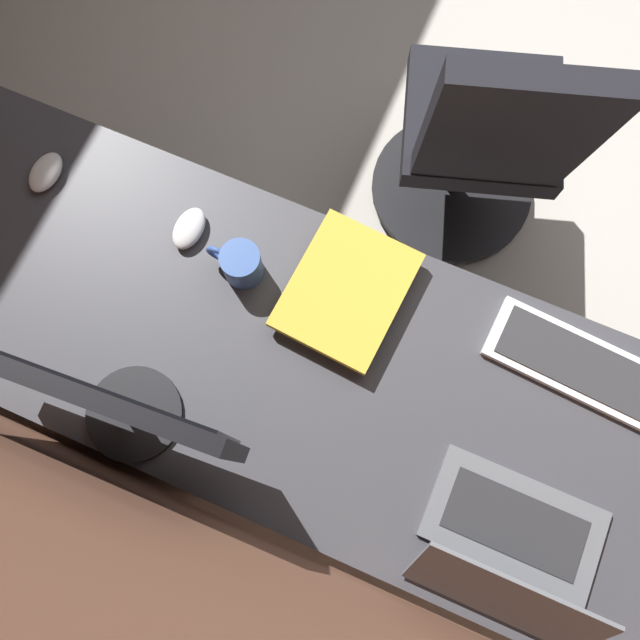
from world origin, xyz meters
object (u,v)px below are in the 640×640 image
Objects in this scene: book_stack_near at (348,290)px; coffee_mug at (241,264)px; drawer_pedestal at (202,355)px; laptop_leftmost at (511,552)px; mouse_spare at (46,172)px; keyboard_main at (586,368)px; office_chair at (481,145)px; mouse_main at (189,228)px; monitor_primary at (95,398)px.

coffee_mug is at bearing 10.00° from book_stack_near.
laptop_leftmost is at bearing 169.00° from drawer_pedestal.
book_stack_near is (-0.74, -0.01, 0.01)m from mouse_spare.
laptop_leftmost reaches higher than keyboard_main.
office_chair is (-0.39, -0.68, -0.32)m from coffee_mug.
laptop_leftmost is 3.32× the size of mouse_main.
laptop_leftmost is at bearing 84.66° from keyboard_main.
coffee_mug is at bearing 176.34° from mouse_spare.
laptop_leftmost is (-0.82, 0.16, 0.43)m from drawer_pedestal.
laptop_leftmost is (-0.79, -0.05, -0.19)m from monitor_primary.
coffee_mug is (0.72, -0.32, 0.00)m from laptop_leftmost.
laptop_leftmost is 0.94m from mouse_main.
monitor_primary is at bearing 66.22° from office_chair.
monitor_primary is 5.12× the size of mouse_main.
drawer_pedestal is 0.45m from mouse_main.
laptop_leftmost is 0.79m from coffee_mug.
mouse_main is 0.89m from office_chair.
office_chair is (-0.90, -0.65, -0.29)m from mouse_spare.
office_chair is at bearing -119.85° from coffee_mug.
keyboard_main is 0.91m from mouse_main.
monitor_primary is at bearing 96.73° from drawer_pedestal.
laptop_leftmost reaches higher than mouse_spare.
book_stack_near is (-0.38, -0.00, 0.01)m from mouse_main.
book_stack_near reaches higher than drawer_pedestal.
drawer_pedestal is at bearing 59.38° from coffee_mug.
office_chair is at bearing -144.29° from mouse_spare.
laptop_leftmost is 3.32× the size of mouse_spare.
office_chair is (-0.46, -1.05, -0.51)m from monitor_primary.
mouse_main is 0.82× the size of coffee_mug.
keyboard_main is 0.44× the size of office_chair.
coffee_mug is at bearing -101.18° from monitor_primary.
keyboard_main is at bearing -95.34° from laptop_leftmost.
drawer_pedestal is 6.68× the size of mouse_main.
office_chair is (-0.49, -0.85, 0.11)m from drawer_pedestal.
mouse_spare is 0.11× the size of office_chair.
office_chair reaches higher than mouse_spare.
coffee_mug is (-0.15, 0.04, 0.03)m from mouse_main.
drawer_pedestal is 0.47m from coffee_mug.
coffee_mug reaches higher than keyboard_main.
drawer_pedestal is at bearing 60.00° from office_chair.
laptop_leftmost is 0.36× the size of office_chair.
book_stack_near is at bearing -36.93° from laptop_leftmost.
laptop_leftmost is at bearing 163.81° from mouse_spare.
coffee_mug is (-0.51, 0.03, 0.03)m from mouse_spare.
laptop_leftmost reaches higher than coffee_mug.
keyboard_main is 1.38× the size of book_stack_near.
coffee_mug reaches higher than mouse_main.
mouse_spare is at bearing -25.70° from drawer_pedestal.
book_stack_near is at bearing 4.74° from keyboard_main.
office_chair reaches higher than keyboard_main.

